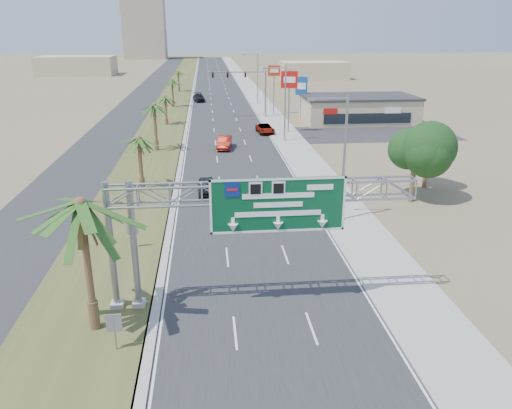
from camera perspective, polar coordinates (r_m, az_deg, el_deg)
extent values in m
cube|color=#28282B|center=(125.87, -4.34, 12.76)|extent=(12.00, 300.00, 0.02)
cube|color=#9E9B93|center=(126.36, -0.38, 12.86)|extent=(4.00, 300.00, 0.10)
cube|color=#435124|center=(126.01, -9.00, 12.61)|extent=(7.00, 300.00, 0.12)
cube|color=#28282B|center=(126.59, -12.23, 12.43)|extent=(8.00, 300.00, 0.02)
cylinder|color=gray|center=(27.62, -13.76, -4.76)|extent=(0.36, 0.36, 7.40)
cylinder|color=gray|center=(27.83, -16.21, -4.81)|extent=(0.36, 0.36, 7.40)
cube|color=#9E9B93|center=(29.21, -13.20, -11.04)|extent=(0.70, 0.70, 0.40)
cube|color=#9E9B93|center=(29.40, -15.56, -11.04)|extent=(0.70, 0.70, 0.40)
cube|color=#074725|center=(26.26, 2.54, -0.07)|extent=(7.20, 0.12, 3.00)
cube|color=navy|center=(25.66, -2.72, 1.69)|extent=(0.75, 0.03, 0.75)
cone|color=white|center=(26.60, 2.52, -2.46)|extent=(0.56, 0.56, 0.45)
cylinder|color=brown|center=(26.31, -18.63, -7.02)|extent=(0.36, 0.36, 7.00)
cylinder|color=brown|center=(27.56, -18.02, -11.98)|extent=(0.54, 0.54, 1.68)
cylinder|color=brown|center=(48.96, -13.04, 4.49)|extent=(0.36, 0.36, 5.00)
cylinder|color=brown|center=(49.47, -12.87, 2.37)|extent=(0.54, 0.54, 1.20)
cylinder|color=brown|center=(64.39, -11.41, 8.52)|extent=(0.36, 0.36, 5.80)
cylinder|color=brown|center=(64.83, -11.28, 6.61)|extent=(0.54, 0.54, 1.39)
cylinder|color=brown|center=(82.17, -10.25, 10.47)|extent=(0.36, 0.36, 4.50)
cylinder|color=brown|center=(82.45, -10.18, 9.30)|extent=(0.54, 0.54, 1.08)
cylinder|color=brown|center=(100.90, -9.50, 12.36)|extent=(0.36, 0.36, 5.20)
cylinder|color=brown|center=(101.16, -9.43, 11.25)|extent=(0.54, 0.54, 1.25)
cylinder|color=brown|center=(125.73, -8.82, 13.68)|extent=(0.36, 0.36, 4.80)
cylinder|color=brown|center=(125.92, -8.78, 12.86)|extent=(0.54, 0.54, 1.15)
cylinder|color=gray|center=(39.68, 10.04, 4.94)|extent=(0.20, 0.20, 10.00)
cylinder|color=gray|center=(38.40, 8.42, 11.93)|extent=(2.80, 0.12, 0.12)
cube|color=slate|center=(38.11, 6.32, 11.81)|extent=(0.50, 0.22, 0.18)
cylinder|color=#9E9B93|center=(41.11, 9.65, -1.47)|extent=(0.44, 0.44, 0.50)
cylinder|color=gray|center=(68.49, 3.35, 11.30)|extent=(0.20, 0.20, 10.00)
cylinder|color=gray|center=(67.76, 2.22, 15.35)|extent=(2.80, 0.12, 0.12)
cube|color=slate|center=(67.60, 1.00, 15.27)|extent=(0.50, 0.22, 0.18)
cylinder|color=#9E9B93|center=(69.33, 3.27, 7.41)|extent=(0.44, 0.44, 0.50)
cylinder|color=gray|center=(103.96, 0.20, 14.15)|extent=(0.20, 0.20, 10.00)
cylinder|color=gray|center=(103.48, -0.60, 16.82)|extent=(2.80, 0.12, 0.12)
cube|color=slate|center=(103.37, -1.41, 16.76)|extent=(0.50, 0.22, 0.18)
cylinder|color=#9E9B93|center=(104.52, 0.20, 11.56)|extent=(0.44, 0.44, 0.50)
cylinder|color=gray|center=(88.23, 1.09, 12.53)|extent=(0.28, 0.28, 8.00)
cylinder|color=gray|center=(87.40, -2.26, 14.89)|extent=(10.00, 0.18, 0.18)
cube|color=black|center=(87.34, -1.23, 14.63)|extent=(0.32, 0.18, 0.95)
cube|color=black|center=(87.16, -3.26, 14.59)|extent=(0.32, 0.18, 0.95)
cube|color=black|center=(87.09, -4.96, 14.55)|extent=(0.32, 0.18, 0.95)
sphere|color=red|center=(87.20, -1.23, 14.82)|extent=(0.22, 0.22, 0.22)
imported|color=black|center=(87.91, 1.11, 14.47)|extent=(0.16, 0.16, 0.60)
cylinder|color=#9E9B93|center=(88.76, 1.08, 10.15)|extent=(0.56, 0.56, 0.60)
cube|color=tan|center=(85.72, 11.62, 10.58)|extent=(18.00, 10.00, 4.00)
cylinder|color=brown|center=(46.59, 17.45, 2.62)|extent=(0.44, 0.44, 3.90)
sphere|color=black|center=(45.94, 17.78, 5.72)|extent=(4.50, 4.50, 4.50)
cylinder|color=brown|center=(51.38, 18.83, 3.66)|extent=(0.44, 0.44, 3.30)
sphere|color=black|center=(50.86, 19.10, 6.04)|extent=(3.50, 3.50, 3.50)
cylinder|color=gray|center=(25.59, -15.79, -14.22)|extent=(0.08, 0.08, 1.80)
cube|color=slate|center=(25.22, -15.94, -12.89)|extent=(0.75, 0.06, 0.95)
cylinder|color=gray|center=(36.18, -13.84, -3.66)|extent=(0.08, 0.08, 1.80)
cube|color=slate|center=(35.91, -13.92, -2.63)|extent=(0.75, 0.06, 0.95)
cube|color=tan|center=(266.54, -12.66, 19.71)|extent=(20.00, 16.00, 35.00)
cube|color=tan|center=(180.29, -19.78, 14.72)|extent=(24.00, 14.00, 6.00)
cube|color=tan|center=(158.93, 6.58, 15.00)|extent=(20.00, 12.00, 5.00)
imported|color=black|center=(47.00, -5.63, 2.03)|extent=(1.87, 4.33, 1.46)
imported|color=maroon|center=(65.07, -3.64, 7.09)|extent=(2.25, 4.98, 1.58)
imported|color=gray|center=(74.65, 1.05, 8.65)|extent=(2.62, 5.00, 1.34)
imported|color=black|center=(108.77, -6.57, 12.04)|extent=(2.72, 5.66, 1.59)
cylinder|color=gray|center=(74.70, 3.78, 11.64)|extent=(0.20, 0.20, 9.12)
cube|color=#BA120E|center=(74.33, 3.83, 14.05)|extent=(2.40, 0.85, 2.40)
cube|color=white|center=(74.15, 3.85, 14.04)|extent=(1.64, 0.43, 0.84)
cylinder|color=gray|center=(86.66, 5.18, 12.08)|extent=(0.20, 0.20, 7.26)
cube|color=#0F4592|center=(86.43, 5.22, 13.34)|extent=(1.99, 0.95, 3.00)
cube|color=white|center=(86.25, 5.24, 13.33)|extent=(1.33, 0.50, 1.05)
cylinder|color=gray|center=(90.95, 2.06, 12.98)|extent=(0.20, 0.20, 8.78)
cube|color=red|center=(90.63, 2.08, 15.04)|extent=(2.21, 0.36, 1.80)
cube|color=white|center=(90.45, 2.10, 15.03)|extent=(1.54, 0.08, 0.63)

